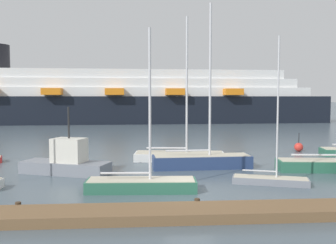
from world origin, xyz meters
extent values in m
plane|color=#4C5B66|center=(0.00, 0.00, 0.00)|extent=(600.00, 600.00, 0.00)
cube|color=brown|center=(0.00, -3.46, 0.21)|extent=(18.71, 1.88, 0.41)
cylinder|color=#423323|center=(-7.48, -2.42, 0.25)|extent=(0.24, 0.24, 0.49)
cylinder|color=#423323|center=(0.00, -2.42, 0.25)|extent=(0.24, 0.24, 0.49)
cube|color=navy|center=(1.73, 6.86, 0.43)|extent=(6.73, 1.93, 0.86)
cube|color=beige|center=(1.73, 6.86, 0.88)|extent=(6.46, 1.79, 0.04)
cylinder|color=silver|center=(2.27, 6.89, 5.96)|extent=(0.16, 0.16, 10.20)
cylinder|color=silver|center=(0.77, 6.83, 1.21)|extent=(3.01, 0.25, 0.13)
cube|color=#2D6B51|center=(9.83, 5.25, 0.35)|extent=(6.72, 2.45, 0.70)
cube|color=beige|center=(9.83, 5.25, 0.72)|extent=(6.45, 2.29, 0.04)
cylinder|color=silver|center=(8.89, 5.36, 1.05)|extent=(2.95, 0.47, 0.13)
cube|color=gray|center=(4.74, 1.90, 0.19)|extent=(4.21, 2.23, 0.38)
cube|color=beige|center=(4.74, 1.90, 0.40)|extent=(4.03, 2.11, 0.04)
cylinder|color=silver|center=(5.05, 1.80, 4.25)|extent=(0.10, 0.10, 7.75)
cylinder|color=silver|center=(4.18, 2.09, 0.73)|extent=(1.78, 0.65, 0.08)
cube|color=white|center=(0.53, 9.98, 0.30)|extent=(6.95, 2.72, 0.60)
cube|color=beige|center=(0.53, 9.98, 0.62)|extent=(6.67, 2.53, 0.04)
cylinder|color=silver|center=(1.07, 9.92, 5.70)|extent=(0.16, 0.16, 10.21)
cylinder|color=silver|center=(-0.45, 10.09, 0.95)|extent=(3.05, 0.46, 0.13)
cube|color=#2D6B51|center=(-2.38, 0.92, 0.30)|extent=(5.70, 1.82, 0.60)
cube|color=beige|center=(-2.38, 0.92, 0.62)|extent=(5.47, 1.69, 0.04)
cylinder|color=silver|center=(-1.93, 0.90, 4.45)|extent=(0.14, 0.14, 7.70)
cylinder|color=silver|center=(-3.20, 0.96, 0.95)|extent=(2.53, 0.23, 0.11)
cube|color=gray|center=(-7.15, 5.67, 0.38)|extent=(5.89, 3.59, 0.76)
cube|color=silver|center=(-6.89, 5.57, 1.50)|extent=(2.30, 1.94, 1.49)
cylinder|color=#262626|center=(-6.89, 5.57, 3.23)|extent=(0.11, 0.11, 1.97)
sphere|color=red|center=(11.57, 13.90, 0.38)|extent=(0.76, 0.76, 0.76)
cylinder|color=black|center=(11.57, 13.90, 1.20)|extent=(0.06, 0.06, 0.87)
cube|color=black|center=(-12.30, 52.79, 2.45)|extent=(89.69, 16.06, 4.91)
cube|color=white|center=(-12.30, 52.79, 5.71)|extent=(82.50, 14.28, 1.61)
cube|color=white|center=(-12.30, 52.79, 7.32)|extent=(77.55, 13.42, 1.61)
cube|color=white|center=(-12.30, 52.79, 8.93)|extent=(72.60, 12.56, 1.61)
cube|color=orange|center=(-17.25, 46.09, 5.71)|extent=(3.31, 2.63, 1.12)
cube|color=orange|center=(-6.84, 46.51, 5.71)|extent=(3.31, 2.63, 1.12)
cube|color=orange|center=(3.57, 46.92, 5.71)|extent=(3.31, 2.63, 1.12)
cube|color=orange|center=(13.97, 47.34, 5.71)|extent=(3.31, 2.63, 1.12)
camera|label=1|loc=(-2.40, -18.01, 4.85)|focal=39.92mm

